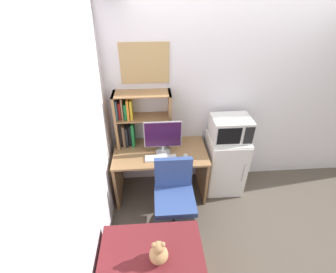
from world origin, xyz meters
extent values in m
cube|color=silver|center=(0.40, 0.02, 1.30)|extent=(6.40, 0.04, 2.60)
cube|color=silver|center=(-1.62, -1.60, 1.30)|extent=(0.04, 4.40, 2.60)
cube|color=#997047|center=(-0.94, -0.33, 0.73)|extent=(1.22, 0.65, 0.03)
cube|color=#997047|center=(-1.53, -0.33, 0.36)|extent=(0.04, 0.59, 0.72)
cube|color=#997047|center=(-0.35, -0.33, 0.36)|extent=(0.04, 0.59, 0.72)
cube|color=#997047|center=(-1.48, -0.13, 1.11)|extent=(0.03, 0.26, 0.74)
cube|color=#997047|center=(-0.80, -0.13, 1.11)|extent=(0.03, 0.26, 0.74)
cube|color=#997047|center=(-1.14, -0.13, 1.48)|extent=(0.71, 0.26, 0.01)
cube|color=#997047|center=(-1.14, -0.13, 1.15)|extent=(0.65, 0.26, 0.01)
cube|color=black|center=(-1.45, -0.10, 0.92)|extent=(0.04, 0.18, 0.35)
cube|color=brown|center=(-1.41, -0.11, 0.90)|extent=(0.03, 0.19, 0.31)
cube|color=black|center=(-1.37, -0.11, 0.89)|extent=(0.04, 0.21, 0.29)
cube|color=black|center=(-1.33, -0.10, 0.89)|extent=(0.04, 0.17, 0.30)
cube|color=#197233|center=(-1.29, -0.11, 0.91)|extent=(0.04, 0.21, 0.33)
cube|color=teal|center=(-1.46, -0.11, 1.28)|extent=(0.02, 0.20, 0.25)
cube|color=#B21E1E|center=(-1.43, -0.10, 1.27)|extent=(0.03, 0.17, 0.22)
cube|color=brown|center=(-1.39, -0.12, 1.30)|extent=(0.02, 0.21, 0.29)
cube|color=#197233|center=(-1.35, -0.11, 1.26)|extent=(0.04, 0.20, 0.21)
cube|color=orange|center=(-1.32, -0.12, 1.29)|extent=(0.03, 0.22, 0.27)
cube|color=gold|center=(-1.28, -0.11, 1.28)|extent=(0.03, 0.20, 0.25)
cylinder|color=#B7B7BC|center=(-0.90, -0.35, 0.75)|extent=(0.19, 0.19, 0.02)
cylinder|color=#B7B7BC|center=(-0.90, -0.35, 0.80)|extent=(0.04, 0.04, 0.09)
cube|color=#B7B7BC|center=(-0.90, -0.35, 1.02)|extent=(0.47, 0.01, 0.36)
cube|color=#33143D|center=(-0.90, -0.35, 1.02)|extent=(0.45, 0.02, 0.34)
cube|color=silver|center=(-0.94, -0.48, 0.75)|extent=(0.39, 0.12, 0.02)
ellipsoid|color=silver|center=(-0.62, -0.47, 0.76)|extent=(0.07, 0.10, 0.04)
cube|color=white|center=(-0.03, -0.27, 0.44)|extent=(0.51, 0.48, 0.88)
cube|color=white|center=(-0.03, -0.52, 0.44)|extent=(0.49, 0.01, 0.84)
cylinder|color=#B2B2B7|center=(0.15, -0.53, 0.48)|extent=(0.01, 0.01, 0.31)
cube|color=silver|center=(-0.03, -0.27, 1.03)|extent=(0.49, 0.37, 0.30)
cube|color=black|center=(-0.10, -0.46, 1.03)|extent=(0.29, 0.01, 0.23)
cube|color=black|center=(0.15, -0.46, 1.03)|extent=(0.12, 0.01, 0.24)
cylinder|color=black|center=(-0.80, -0.91, 0.02)|extent=(0.54, 0.54, 0.04)
cylinder|color=black|center=(-0.80, -0.91, 0.23)|extent=(0.04, 0.04, 0.41)
cube|color=#334C8C|center=(-0.80, -0.91, 0.45)|extent=(0.47, 0.47, 0.07)
cube|color=#334C8C|center=(-0.80, -0.69, 0.69)|extent=(0.45, 0.06, 0.42)
sphere|color=#AD7F51|center=(-1.01, -1.63, 0.59)|extent=(0.17, 0.17, 0.17)
sphere|color=#AD7F51|center=(-1.01, -1.63, 0.70)|extent=(0.11, 0.11, 0.11)
sphere|color=#AD7F51|center=(-1.05, -1.63, 0.74)|extent=(0.04, 0.04, 0.04)
sphere|color=#AD7F51|center=(-0.97, -1.63, 0.74)|extent=(0.04, 0.04, 0.04)
cube|color=tan|center=(-1.09, -0.01, 1.80)|extent=(0.58, 0.02, 0.47)
camera|label=1|loc=(-1.01, -2.80, 2.61)|focal=25.23mm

